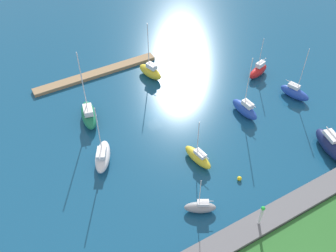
% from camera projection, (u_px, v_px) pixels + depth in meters
% --- Properties ---
extents(water, '(160.00, 160.00, 0.00)m').
position_uv_depth(water, '(154.00, 115.00, 68.10)').
color(water, navy).
rests_on(water, ground).
extents(pier_dock, '(26.16, 2.20, 0.70)m').
position_uv_depth(pier_dock, '(96.00, 74.00, 76.72)').
color(pier_dock, '#997A56').
rests_on(pier_dock, ground).
extents(breakwater, '(55.88, 3.30, 1.57)m').
position_uv_depth(breakwater, '(251.00, 230.00, 50.16)').
color(breakwater, slate).
rests_on(breakwater, ground).
extents(harbor_beacon, '(0.56, 0.56, 3.73)m').
position_uv_depth(harbor_beacon, '(261.00, 214.00, 48.56)').
color(harbor_beacon, silver).
rests_on(harbor_beacon, breakwater).
extents(sailboat_yellow_far_south, '(3.63, 6.35, 11.93)m').
position_uv_depth(sailboat_yellow_far_south, '(150.00, 71.00, 75.61)').
color(sailboat_yellow_far_south, yellow).
rests_on(sailboat_yellow_far_south, water).
extents(sailboat_blue_far_north, '(2.33, 6.22, 11.93)m').
position_uv_depth(sailboat_blue_far_north, '(245.00, 109.00, 67.31)').
color(sailboat_blue_far_north, '#2347B2').
rests_on(sailboat_blue_far_north, water).
extents(sailboat_red_center_basin, '(5.89, 3.23, 8.78)m').
position_uv_depth(sailboat_red_center_basin, '(258.00, 71.00, 75.97)').
color(sailboat_red_center_basin, red).
rests_on(sailboat_red_center_basin, water).
extents(sailboat_green_lone_south, '(4.21, 7.78, 13.98)m').
position_uv_depth(sailboat_green_lone_south, '(89.00, 114.00, 66.12)').
color(sailboat_green_lone_south, '#19724C').
rests_on(sailboat_green_lone_south, water).
extents(sailboat_navy_west_end, '(4.40, 8.27, 13.21)m').
position_uv_depth(sailboat_navy_west_end, '(331.00, 145.00, 60.70)').
color(sailboat_navy_west_end, '#141E4C').
rests_on(sailboat_navy_west_end, water).
extents(sailboat_white_off_beacon, '(5.23, 7.01, 11.01)m').
position_uv_depth(sailboat_white_off_beacon, '(103.00, 156.00, 59.23)').
color(sailboat_white_off_beacon, white).
rests_on(sailboat_white_off_beacon, water).
extents(sailboat_gray_east_end, '(4.72, 3.61, 6.96)m').
position_uv_depth(sailboat_gray_east_end, '(200.00, 207.00, 52.62)').
color(sailboat_gray_east_end, gray).
rests_on(sailboat_gray_east_end, water).
extents(sailboat_yellow_lone_north, '(2.55, 6.01, 8.43)m').
position_uv_depth(sailboat_yellow_lone_north, '(198.00, 157.00, 59.25)').
color(sailboat_yellow_lone_north, yellow).
rests_on(sailboat_yellow_lone_north, water).
extents(sailboat_blue_inner_mooring, '(3.56, 6.13, 10.91)m').
position_uv_depth(sailboat_blue_inner_mooring, '(295.00, 92.00, 70.93)').
color(sailboat_blue_inner_mooring, '#2347B2').
rests_on(sailboat_blue_inner_mooring, water).
extents(mooring_buoy_yellow, '(0.72, 0.72, 0.72)m').
position_uv_depth(mooring_buoy_yellow, '(239.00, 178.00, 57.01)').
color(mooring_buoy_yellow, yellow).
rests_on(mooring_buoy_yellow, water).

